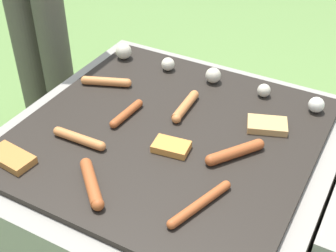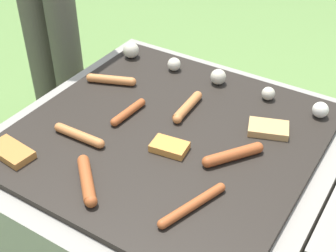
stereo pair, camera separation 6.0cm
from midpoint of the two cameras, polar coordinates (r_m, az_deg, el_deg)
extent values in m
plane|color=#608442|center=(1.60, 1.11, -13.81)|extent=(14.00, 14.00, 0.00)
cube|color=gray|center=(1.44, 1.21, -8.25)|extent=(0.88, 0.88, 0.44)
cube|color=black|center=(1.29, 1.34, -1.06)|extent=(0.78, 0.78, 0.02)
cylinder|color=#4C473D|center=(1.99, -14.74, 11.00)|extent=(0.12, 0.12, 0.82)
cylinder|color=#4C473D|center=(1.90, -11.58, 10.15)|extent=(0.12, 0.12, 0.82)
cylinder|color=#A34C23|center=(1.20, 9.37, -3.49)|extent=(0.11, 0.13, 0.03)
sphere|color=#A34C23|center=(1.23, 12.26, -2.62)|extent=(0.03, 0.03, 0.03)
sphere|color=#A34C23|center=(1.17, 6.32, -4.40)|extent=(0.03, 0.03, 0.03)
cylinder|color=#C6753D|center=(1.36, 3.65, 2.34)|extent=(0.03, 0.14, 0.03)
sphere|color=#C6753D|center=(1.41, 4.85, 3.70)|extent=(0.03, 0.03, 0.03)
sphere|color=#C6753D|center=(1.31, 2.35, 0.88)|extent=(0.03, 0.03, 0.03)
cylinder|color=#C6753D|center=(1.27, -9.46, -1.15)|extent=(0.14, 0.03, 0.03)
sphere|color=#C6753D|center=(1.30, -11.85, -0.18)|extent=(0.03, 0.03, 0.03)
sphere|color=#C6753D|center=(1.23, -6.92, -2.18)|extent=(0.03, 0.03, 0.03)
cylinder|color=#A34C23|center=(1.34, -3.58, 1.69)|extent=(0.03, 0.12, 0.02)
sphere|color=#A34C23|center=(1.30, -5.23, 0.44)|extent=(0.02, 0.02, 0.02)
sphere|color=#A34C23|center=(1.38, -2.01, 2.88)|extent=(0.02, 0.02, 0.02)
cylinder|color=#A34C23|center=(1.06, 4.66, -9.62)|extent=(0.08, 0.17, 0.02)
sphere|color=#A34C23|center=(1.02, 1.00, -11.92)|extent=(0.02, 0.02, 0.02)
sphere|color=#A34C23|center=(1.11, 8.00, -7.46)|extent=(0.02, 0.02, 0.02)
cylinder|color=#C6753D|center=(1.49, -5.80, 5.62)|extent=(0.14, 0.08, 0.03)
sphere|color=#C6753D|center=(1.51, -8.30, 5.83)|extent=(0.03, 0.03, 0.03)
sphere|color=#C6753D|center=(1.48, -3.24, 5.39)|extent=(0.03, 0.03, 0.03)
cylinder|color=#A34C23|center=(1.13, -8.38, -6.53)|extent=(0.12, 0.12, 0.03)
sphere|color=#A34C23|center=(1.18, -8.86, -4.21)|extent=(0.03, 0.03, 0.03)
sphere|color=#A34C23|center=(1.07, -7.85, -9.08)|extent=(0.03, 0.03, 0.03)
cube|color=tan|center=(1.31, 13.43, -0.34)|extent=(0.13, 0.10, 0.02)
cube|color=#D18438|center=(1.21, 1.60, -2.58)|extent=(0.10, 0.07, 0.02)
cube|color=#B27033|center=(1.26, -17.29, -3.04)|extent=(0.13, 0.08, 0.02)
sphere|color=beige|center=(1.63, -3.45, 9.21)|extent=(0.05, 0.05, 0.05)
sphere|color=beige|center=(1.55, 1.87, 7.52)|extent=(0.04, 0.04, 0.04)
sphere|color=beige|center=(1.49, 7.20, 5.98)|extent=(0.05, 0.05, 0.05)
sphere|color=beige|center=(1.44, 13.31, 3.86)|extent=(0.04, 0.04, 0.04)
sphere|color=silver|center=(1.41, 19.26, 1.85)|extent=(0.05, 0.05, 0.05)
camera|label=1|loc=(0.03, -88.64, 1.01)|focal=50.00mm
camera|label=2|loc=(0.03, 91.36, -1.01)|focal=50.00mm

